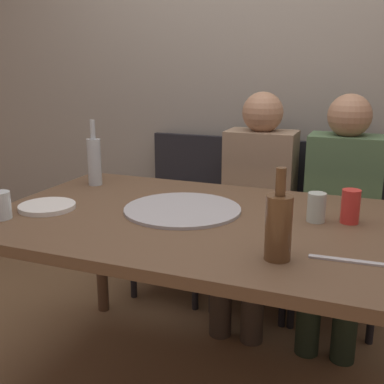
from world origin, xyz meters
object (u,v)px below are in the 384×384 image
(pizza_tray, at_px, (182,209))
(guest_in_beanie, at_px, (341,205))
(beer_bottle, at_px, (279,225))
(tumbler_near, at_px, (316,207))
(chair_left, at_px, (182,203))
(chair_right, at_px, (341,221))
(soda_can, at_px, (350,206))
(wine_bottle, at_px, (94,160))
(chair_middle, at_px, (261,212))
(table_knife, at_px, (348,261))
(guest_in_sweater, at_px, (255,197))
(plate_stack, at_px, (47,207))
(tumbler_far, at_px, (0,205))
(dining_table, at_px, (203,236))

(pizza_tray, height_order, guest_in_beanie, guest_in_beanie)
(beer_bottle, bearing_deg, tumbler_near, 81.56)
(chair_left, xyz_separation_m, chair_right, (0.90, 0.00, 0.00))
(soda_can, bearing_deg, wine_bottle, 173.13)
(tumbler_near, height_order, chair_middle, chair_middle)
(table_knife, xyz_separation_m, chair_middle, (-0.52, 1.13, -0.24))
(chair_left, bearing_deg, pizza_tray, 113.05)
(table_knife, bearing_deg, guest_in_sweater, 114.89)
(table_knife, bearing_deg, soda_can, 90.29)
(table_knife, bearing_deg, plate_stack, 171.79)
(chair_left, bearing_deg, tumbler_far, 79.41)
(soda_can, bearing_deg, beer_bottle, -112.23)
(wine_bottle, xyz_separation_m, chair_right, (1.08, 0.62, -0.36))
(dining_table, relative_size, beer_bottle, 5.86)
(chair_right, distance_m, guest_in_sweater, 0.47)
(soda_can, height_order, chair_middle, chair_middle)
(pizza_tray, bearing_deg, dining_table, -24.47)
(wine_bottle, distance_m, beer_bottle, 1.13)
(wine_bottle, relative_size, tumbler_far, 3.00)
(tumbler_far, height_order, plate_stack, tumbler_far)
(dining_table, bearing_deg, chair_left, 117.42)
(soda_can, height_order, table_knife, soda_can)
(tumbler_near, height_order, plate_stack, tumbler_near)
(pizza_tray, height_order, chair_right, chair_right)
(tumbler_near, bearing_deg, chair_left, 137.38)
(dining_table, distance_m, chair_right, 1.01)
(tumbler_far, bearing_deg, table_knife, 2.72)
(tumbler_near, xyz_separation_m, chair_right, (0.04, 0.79, -0.29))
(wine_bottle, bearing_deg, pizza_tray, -22.86)
(table_knife, relative_size, guest_in_sweater, 0.19)
(chair_left, distance_m, guest_in_sweater, 0.52)
(tumbler_near, distance_m, chair_middle, 0.93)
(soda_can, xyz_separation_m, guest_in_beanie, (-0.07, 0.61, -0.17))
(plate_stack, relative_size, chair_middle, 0.24)
(pizza_tray, xyz_separation_m, tumbler_near, (0.50, 0.06, 0.05))
(soda_can, relative_size, chair_left, 0.14)
(pizza_tray, distance_m, chair_middle, 0.89)
(wine_bottle, distance_m, tumbler_far, 0.57)
(guest_in_beanie, bearing_deg, pizza_tray, 52.29)
(wine_bottle, xyz_separation_m, table_knife, (1.17, -0.50, -0.11))
(dining_table, bearing_deg, chair_right, 64.07)
(beer_bottle, distance_m, chair_left, 1.47)
(tumbler_far, bearing_deg, chair_left, 79.41)
(plate_stack, height_order, chair_left, chair_left)
(tumbler_near, distance_m, chair_left, 1.20)
(dining_table, bearing_deg, tumbler_far, -157.37)
(plate_stack, bearing_deg, table_knife, -5.18)
(dining_table, bearing_deg, table_knife, -23.40)
(tumbler_near, distance_m, tumbler_far, 1.15)
(chair_left, relative_size, chair_middle, 1.00)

